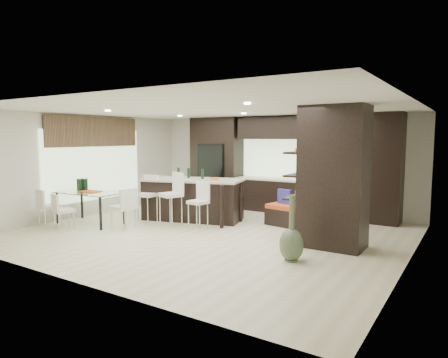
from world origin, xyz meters
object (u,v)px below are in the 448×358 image
Objects in this scene: floor_vase at (292,228)px; chair_far at (50,209)px; stool_right at (198,211)px; dining_table at (91,208)px; bench at (293,216)px; stool_left at (147,203)px; chair_end at (123,210)px; kitchen_island at (193,199)px; stool_mid at (171,204)px; chair_near at (64,213)px.

floor_vase is 5.86m from chair_far.
chair_far is at bearing -146.09° from stool_right.
stool_right is 0.54× the size of dining_table.
floor_vase reaches higher than bench.
floor_vase reaches higher than dining_table.
chair_end is at bearing -92.65° from stool_left.
stool_left reaches higher than bench.
kitchen_island reaches higher than bench.
stool_mid is at bearing -31.00° from chair_end.
stool_right is 3.52m from chair_far.
dining_table is 2.12× the size of chair_near.
kitchen_island is 1.93× the size of bench.
dining_table is at bearing -141.82° from bench.
stool_left is 4.41m from floor_vase.
stool_left reaches higher than chair_end.
floor_vase is 5.32m from dining_table.
floor_vase is at bearing -4.78° from dining_table.
stool_left is 1.08× the size of stool_right.
floor_vase is 0.70× the size of dining_table.
kitchen_island reaches higher than chair_near.
stool_right is 0.99× the size of chair_end.
bench is at bearing 44.75° from stool_right.
stool_mid is 1.23× the size of chair_far.
stool_mid is 2.84m from chair_far.
kitchen_island is at bearing -157.17° from bench.
bench is 2.67m from floor_vase.
chair_far is at bearing -160.49° from chair_near.
stool_mid is 0.78m from stool_right.
floor_vase reaches higher than chair_near.
kitchen_island is 0.87m from stool_mid.
dining_table is 1.95× the size of chair_far.
chair_near is (-5.32, -0.61, -0.19)m from floor_vase.
dining_table is at bearing -148.05° from stool_left.
floor_vase is at bearing -57.97° from bench.
stool_right is at bearing -8.51° from stool_left.
dining_table is (-1.81, -0.88, -0.12)m from stool_mid.
stool_mid is 0.90× the size of floor_vase.
chair_far is at bearing -141.92° from stool_left.
dining_table is at bearing 178.59° from floor_vase.
chair_near is (0.00, -0.74, -0.01)m from dining_table.
floor_vase is 4.19m from chair_end.
stool_mid is 2.43m from chair_near.
chair_end is at bearing -133.98° from bench.
floor_vase is 1.29× the size of chair_end.
bench is 1.15× the size of floor_vase.
chair_end is at bearing 36.97° from chair_far.
chair_end is (1.13, 0.74, 0.06)m from chair_near.
stool_left is 0.90m from chair_end.
stool_mid is at bearing 163.94° from floor_vase.
chair_near is (-1.81, -1.62, -0.13)m from stool_mid.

